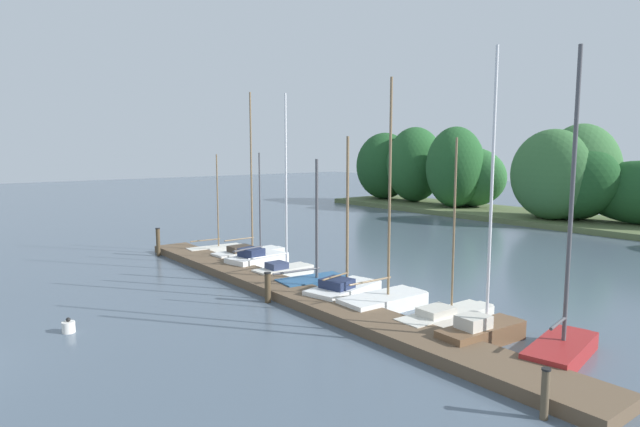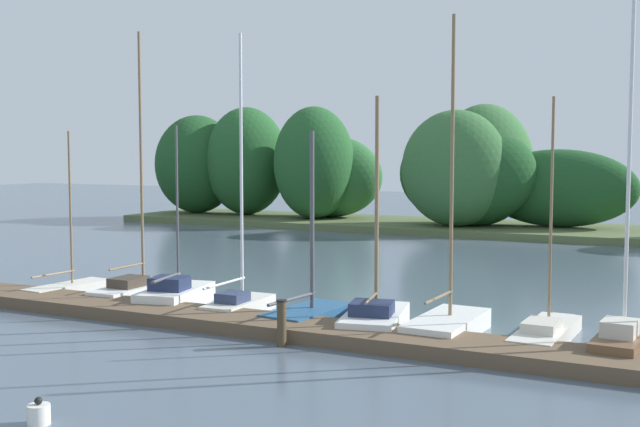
{
  "view_description": "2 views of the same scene",
  "coord_description": "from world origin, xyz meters",
  "px_view_note": "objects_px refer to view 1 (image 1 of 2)",
  "views": [
    {
      "loc": [
        16.14,
        0.84,
        5.66
      ],
      "look_at": [
        0.17,
        13.3,
        3.14
      ],
      "focal_mm": 30.08,
      "sensor_mm": 36.0,
      "label": 1
    },
    {
      "loc": [
        9.06,
        -5.04,
        4.64
      ],
      "look_at": [
        -0.97,
        14.86,
        2.88
      ],
      "focal_mm": 44.36,
      "sensor_mm": 36.0,
      "label": 2
    }
  ],
  "objects_px": {
    "sailboat_7": "(448,315)",
    "sailboat_5": "(345,289)",
    "sailboat_3": "(284,267)",
    "sailboat_6": "(386,299)",
    "sailboat_2": "(258,259)",
    "sailboat_0": "(217,249)",
    "mooring_piling_0": "(158,242)",
    "sailboat_8": "(483,328)",
    "sailboat_1": "(250,251)",
    "mooring_piling_2": "(545,394)",
    "sailboat_4": "(315,280)",
    "channel_buoy_0": "(69,327)",
    "sailboat_9": "(563,342)",
    "mooring_piling_1": "(268,287)"
  },
  "relations": [
    {
      "from": "sailboat_6",
      "to": "mooring_piling_2",
      "type": "bearing_deg",
      "value": -109.25
    },
    {
      "from": "sailboat_0",
      "to": "sailboat_8",
      "type": "bearing_deg",
      "value": -86.02
    },
    {
      "from": "mooring_piling_2",
      "to": "sailboat_1",
      "type": "bearing_deg",
      "value": 169.07
    },
    {
      "from": "sailboat_0",
      "to": "sailboat_6",
      "type": "xyz_separation_m",
      "value": [
        12.64,
        0.08,
        0.11
      ]
    },
    {
      "from": "sailboat_2",
      "to": "sailboat_4",
      "type": "relative_size",
      "value": 1.04
    },
    {
      "from": "sailboat_3",
      "to": "mooring_piling_1",
      "type": "height_order",
      "value": "sailboat_3"
    },
    {
      "from": "sailboat_0",
      "to": "channel_buoy_0",
      "type": "height_order",
      "value": "sailboat_0"
    },
    {
      "from": "sailboat_7",
      "to": "mooring_piling_0",
      "type": "bearing_deg",
      "value": 103.45
    },
    {
      "from": "sailboat_8",
      "to": "mooring_piling_0",
      "type": "xyz_separation_m",
      "value": [
        -17.98,
        -2.66,
        0.29
      ]
    },
    {
      "from": "sailboat_7",
      "to": "sailboat_8",
      "type": "bearing_deg",
      "value": -108.38
    },
    {
      "from": "sailboat_2",
      "to": "channel_buoy_0",
      "type": "xyz_separation_m",
      "value": [
        4.15,
        -9.33,
        -0.19
      ]
    },
    {
      "from": "sailboat_6",
      "to": "sailboat_9",
      "type": "xyz_separation_m",
      "value": [
        6.1,
        0.56,
        0.09
      ]
    },
    {
      "from": "sailboat_6",
      "to": "mooring_piling_0",
      "type": "height_order",
      "value": "sailboat_6"
    },
    {
      "from": "sailboat_7",
      "to": "sailboat_5",
      "type": "bearing_deg",
      "value": 102.37
    },
    {
      "from": "sailboat_5",
      "to": "mooring_piling_0",
      "type": "distance_m",
      "value": 12.24
    },
    {
      "from": "sailboat_6",
      "to": "sailboat_5",
      "type": "bearing_deg",
      "value": 101.28
    },
    {
      "from": "sailboat_7",
      "to": "sailboat_9",
      "type": "bearing_deg",
      "value": -86.75
    },
    {
      "from": "sailboat_3",
      "to": "sailboat_4",
      "type": "height_order",
      "value": "sailboat_3"
    },
    {
      "from": "sailboat_1",
      "to": "sailboat_8",
      "type": "xyz_separation_m",
      "value": [
        14.45,
        -0.74,
        0.07
      ]
    },
    {
      "from": "sailboat_5",
      "to": "sailboat_6",
      "type": "bearing_deg",
      "value": -92.8
    },
    {
      "from": "sailboat_1",
      "to": "mooring_piling_0",
      "type": "bearing_deg",
      "value": 132.87
    },
    {
      "from": "sailboat_3",
      "to": "mooring_piling_2",
      "type": "distance_m",
      "value": 13.91
    },
    {
      "from": "sailboat_4",
      "to": "sailboat_9",
      "type": "height_order",
      "value": "sailboat_9"
    },
    {
      "from": "sailboat_7",
      "to": "sailboat_8",
      "type": "relative_size",
      "value": 0.71
    },
    {
      "from": "sailboat_1",
      "to": "sailboat_2",
      "type": "height_order",
      "value": "sailboat_1"
    },
    {
      "from": "sailboat_3",
      "to": "sailboat_5",
      "type": "xyz_separation_m",
      "value": [
        4.22,
        -0.13,
        -0.05
      ]
    },
    {
      "from": "sailboat_3",
      "to": "sailboat_7",
      "type": "relative_size",
      "value": 1.33
    },
    {
      "from": "mooring_piling_1",
      "to": "sailboat_4",
      "type": "bearing_deg",
      "value": 102.82
    },
    {
      "from": "sailboat_8",
      "to": "mooring_piling_2",
      "type": "bearing_deg",
      "value": -124.57
    },
    {
      "from": "sailboat_4",
      "to": "sailboat_9",
      "type": "relative_size",
      "value": 0.63
    },
    {
      "from": "mooring_piling_1",
      "to": "sailboat_1",
      "type": "bearing_deg",
      "value": 154.25
    },
    {
      "from": "mooring_piling_1",
      "to": "sailboat_5",
      "type": "bearing_deg",
      "value": 62.55
    },
    {
      "from": "sailboat_5",
      "to": "sailboat_4",
      "type": "bearing_deg",
      "value": 75.31
    },
    {
      "from": "channel_buoy_0",
      "to": "mooring_piling_2",
      "type": "bearing_deg",
      "value": 29.0
    },
    {
      "from": "sailboat_6",
      "to": "mooring_piling_2",
      "type": "relative_size",
      "value": 7.2
    },
    {
      "from": "mooring_piling_0",
      "to": "sailboat_2",
      "type": "bearing_deg",
      "value": 26.77
    },
    {
      "from": "sailboat_6",
      "to": "mooring_piling_2",
      "type": "xyz_separation_m",
      "value": [
        7.54,
        -2.9,
        0.2
      ]
    },
    {
      "from": "channel_buoy_0",
      "to": "sailboat_2",
      "type": "bearing_deg",
      "value": 113.98
    },
    {
      "from": "sailboat_5",
      "to": "sailboat_6",
      "type": "relative_size",
      "value": 0.76
    },
    {
      "from": "sailboat_2",
      "to": "sailboat_0",
      "type": "bearing_deg",
      "value": 78.46
    },
    {
      "from": "sailboat_2",
      "to": "sailboat_1",
      "type": "bearing_deg",
      "value": 60.0
    },
    {
      "from": "sailboat_1",
      "to": "channel_buoy_0",
      "type": "bearing_deg",
      "value": -149.75
    },
    {
      "from": "channel_buoy_0",
      "to": "sailboat_0",
      "type": "bearing_deg",
      "value": 131.91
    },
    {
      "from": "sailboat_1",
      "to": "sailboat_3",
      "type": "xyz_separation_m",
      "value": [
        4.21,
        -0.73,
        0.03
      ]
    },
    {
      "from": "sailboat_4",
      "to": "mooring_piling_0",
      "type": "height_order",
      "value": "sailboat_4"
    },
    {
      "from": "sailboat_6",
      "to": "mooring_piling_2",
      "type": "distance_m",
      "value": 8.08
    },
    {
      "from": "sailboat_1",
      "to": "sailboat_9",
      "type": "bearing_deg",
      "value": -90.98
    },
    {
      "from": "sailboat_6",
      "to": "sailboat_9",
      "type": "distance_m",
      "value": 6.13
    },
    {
      "from": "sailboat_4",
      "to": "sailboat_1",
      "type": "bearing_deg",
      "value": 89.85
    },
    {
      "from": "sailboat_2",
      "to": "sailboat_5",
      "type": "bearing_deg",
      "value": -103.06
    }
  ]
}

